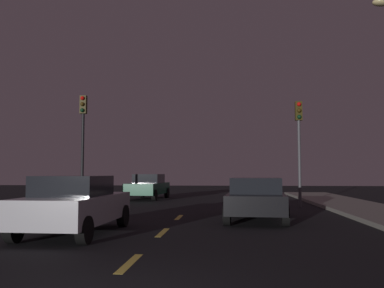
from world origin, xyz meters
name	(u,v)px	position (x,y,z in m)	size (l,w,h in m)	color
ground_plane	(166,230)	(0.00, 7.00, 0.00)	(80.00, 80.00, 0.00)	black
lane_stripe_second	(130,263)	(0.00, 2.60, 0.00)	(0.16, 1.60, 0.01)	#EACC4C
lane_stripe_third	(163,232)	(0.00, 6.40, 0.00)	(0.16, 1.60, 0.01)	#EACC4C
lane_stripe_fourth	(179,217)	(0.00, 10.20, 0.00)	(0.16, 1.60, 0.01)	#EACC4C
traffic_signal_left	(83,129)	(-5.36, 15.15, 3.76)	(0.32, 0.38, 5.42)	black
traffic_signal_right	(299,133)	(5.13, 15.14, 3.48)	(0.32, 0.38, 4.97)	#4C4C51
car_stopped_ahead	(256,198)	(2.71, 9.67, 0.74)	(2.26, 4.72, 1.43)	black
car_adjacent_lane	(75,204)	(-2.24, 5.93, 0.78)	(1.98, 4.29, 1.52)	silver
car_oncoming_far	(148,186)	(-3.07, 20.37, 0.77)	(2.16, 4.41, 1.51)	#0F4C2D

